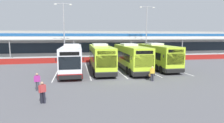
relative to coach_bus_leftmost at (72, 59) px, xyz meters
name	(u,v)px	position (x,y,z in m)	size (l,w,h in m)	color
ground_plane	(127,78)	(6.34, -5.32, -1.79)	(200.00, 200.00, 0.00)	#56565B
terminal_building	(99,43)	(6.34, 21.59, 1.23)	(70.00, 13.00, 6.00)	#B7B7B2
red_barrier_wall	(107,59)	(6.34, 9.18, -1.23)	(60.00, 0.40, 1.10)	maroon
coach_bus_leftmost	(72,59)	(0.00, 0.00, 0.00)	(3.05, 12.19, 3.78)	silver
coach_bus_left_centre	(101,58)	(4.00, 0.45, 0.00)	(3.05, 12.19, 3.78)	#B7DB2D
coach_bus_centre	(130,58)	(8.28, -0.03, 0.00)	(3.05, 12.19, 3.78)	#B7DB2D
coach_bus_right_centre	(156,56)	(12.80, 1.12, 0.00)	(3.05, 12.19, 3.78)	#B7DB2D
bay_stripe_far_west	(57,71)	(-2.06, 0.68, -1.78)	(0.14, 13.00, 0.01)	silver
bay_stripe_west	(88,70)	(2.14, 0.68, -1.78)	(0.14, 13.00, 0.01)	silver
bay_stripe_mid_west	(116,69)	(6.34, 0.68, -1.78)	(0.14, 13.00, 0.01)	silver
bay_stripe_centre	(143,68)	(10.54, 0.68, -1.78)	(0.14, 13.00, 0.01)	silver
bay_stripe_mid_east	(169,68)	(14.74, 0.68, -1.78)	(0.14, 13.00, 0.01)	silver
pedestrian_with_handbag	(152,73)	(8.67, -7.14, -0.93)	(0.62, 0.34, 1.62)	#33333D
pedestrian_in_dark_coat	(37,81)	(-2.91, -8.72, -0.91)	(0.54, 0.29, 1.62)	#33333D
pedestrian_child	(42,92)	(-1.91, -12.14, -0.91)	(0.51, 0.36, 1.62)	black
lamp_post_west	(64,29)	(-1.60, 11.18, 4.50)	(3.24, 0.28, 11.00)	#9E9EA3
lamp_post_centre	(146,29)	(15.21, 11.82, 4.50)	(3.24, 0.28, 11.00)	#9E9EA3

